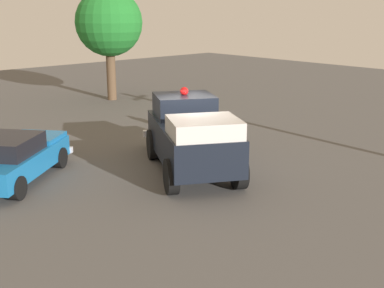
{
  "coord_description": "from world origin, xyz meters",
  "views": [
    {
      "loc": [
        10.63,
        11.57,
        5.18
      ],
      "look_at": [
        0.27,
        0.24,
        0.94
      ],
      "focal_mm": 46.98,
      "sensor_mm": 36.0,
      "label": 1
    }
  ],
  "objects_px": {
    "vintage_fire_truck": "(190,134)",
    "classic_hot_rod": "(15,157)",
    "spectator_standing": "(195,113)",
    "oak_tree_right": "(109,23)"
  },
  "relations": [
    {
      "from": "vintage_fire_truck",
      "to": "spectator_standing",
      "type": "bearing_deg",
      "value": -134.41
    },
    {
      "from": "spectator_standing",
      "to": "oak_tree_right",
      "type": "bearing_deg",
      "value": -102.89
    },
    {
      "from": "classic_hot_rod",
      "to": "spectator_standing",
      "type": "bearing_deg",
      "value": -177.26
    },
    {
      "from": "vintage_fire_truck",
      "to": "spectator_standing",
      "type": "height_order",
      "value": "vintage_fire_truck"
    },
    {
      "from": "vintage_fire_truck",
      "to": "classic_hot_rod",
      "type": "xyz_separation_m",
      "value": [
        4.61,
        -2.86,
        -0.45
      ]
    },
    {
      "from": "vintage_fire_truck",
      "to": "spectator_standing",
      "type": "xyz_separation_m",
      "value": [
        -3.17,
        -3.23,
        -0.23
      ]
    },
    {
      "from": "oak_tree_right",
      "to": "spectator_standing",
      "type": "bearing_deg",
      "value": 77.11
    },
    {
      "from": "oak_tree_right",
      "to": "vintage_fire_truck",
      "type": "bearing_deg",
      "value": 67.04
    },
    {
      "from": "classic_hot_rod",
      "to": "spectator_standing",
      "type": "distance_m",
      "value": 7.79
    },
    {
      "from": "spectator_standing",
      "to": "oak_tree_right",
      "type": "height_order",
      "value": "oak_tree_right"
    }
  ]
}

